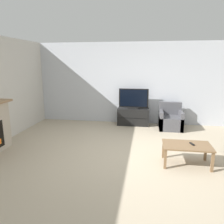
% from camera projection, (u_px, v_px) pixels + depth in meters
% --- Properties ---
extents(ground_plane, '(24.00, 24.00, 0.00)m').
position_uv_depth(ground_plane, '(128.00, 157.00, 4.82)').
color(ground_plane, tan).
extents(wall_back, '(12.00, 0.06, 2.70)m').
position_uv_depth(wall_back, '(136.00, 84.00, 7.30)').
color(wall_back, silver).
rests_on(wall_back, ground).
extents(tv_stand, '(1.03, 0.45, 0.56)m').
position_uv_depth(tv_stand, '(133.00, 117.00, 7.27)').
color(tv_stand, black).
rests_on(tv_stand, ground).
extents(tv, '(0.96, 0.18, 0.65)m').
position_uv_depth(tv, '(134.00, 99.00, 7.14)').
color(tv, black).
rests_on(tv, tv_stand).
extents(armchair, '(0.70, 0.76, 0.80)m').
position_uv_depth(armchair, '(170.00, 120.00, 6.85)').
color(armchair, '#4C4C51').
rests_on(armchair, ground).
extents(coffee_table, '(0.95, 0.59, 0.42)m').
position_uv_depth(coffee_table, '(187.00, 147.00, 4.39)').
color(coffee_table, brown).
rests_on(coffee_table, ground).
extents(remote, '(0.09, 0.15, 0.02)m').
position_uv_depth(remote, '(192.00, 144.00, 4.39)').
color(remote, black).
rests_on(remote, coffee_table).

